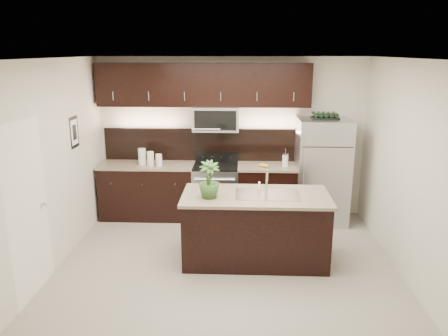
% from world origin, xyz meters
% --- Properties ---
extents(ground, '(4.50, 4.50, 0.00)m').
position_xyz_m(ground, '(0.00, 0.00, 0.00)').
color(ground, gray).
rests_on(ground, ground).
extents(room_walls, '(4.52, 4.02, 2.71)m').
position_xyz_m(room_walls, '(-0.11, -0.04, 1.70)').
color(room_walls, beige).
rests_on(room_walls, ground).
extents(counter_run, '(3.51, 0.65, 0.94)m').
position_xyz_m(counter_run, '(-0.46, 1.69, 0.47)').
color(counter_run, black).
rests_on(counter_run, ground).
extents(upper_fixtures, '(3.49, 0.40, 1.66)m').
position_xyz_m(upper_fixtures, '(-0.43, 1.84, 2.14)').
color(upper_fixtures, black).
rests_on(upper_fixtures, counter_run).
extents(island, '(1.96, 0.96, 0.94)m').
position_xyz_m(island, '(0.38, 0.14, 0.47)').
color(island, black).
rests_on(island, ground).
extents(sink_faucet, '(0.84, 0.50, 0.28)m').
position_xyz_m(sink_faucet, '(0.53, 0.15, 0.96)').
color(sink_faucet, silver).
rests_on(sink_faucet, island).
extents(refrigerator, '(0.84, 0.76, 1.73)m').
position_xyz_m(refrigerator, '(1.50, 1.63, 0.87)').
color(refrigerator, '#B2B2B7').
rests_on(refrigerator, ground).
extents(wine_rack, '(0.43, 0.27, 0.10)m').
position_xyz_m(wine_rack, '(1.50, 1.63, 1.78)').
color(wine_rack, black).
rests_on(wine_rack, refrigerator).
extents(plant, '(0.34, 0.34, 0.49)m').
position_xyz_m(plant, '(-0.23, 0.00, 1.18)').
color(plant, '#2C5120').
rests_on(plant, island).
extents(canisters, '(0.41, 0.17, 0.28)m').
position_xyz_m(canisters, '(-1.37, 1.62, 1.06)').
color(canisters, silver).
rests_on(canisters, counter_run).
extents(french_press, '(0.10, 0.10, 0.29)m').
position_xyz_m(french_press, '(0.90, 1.64, 1.05)').
color(french_press, silver).
rests_on(french_press, counter_run).
extents(bananas, '(0.21, 0.20, 0.05)m').
position_xyz_m(bananas, '(0.51, 1.61, 0.97)').
color(bananas, gold).
rests_on(bananas, counter_run).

